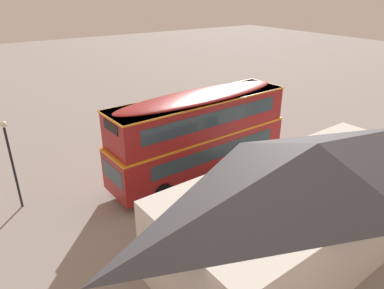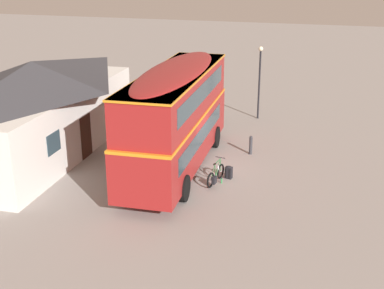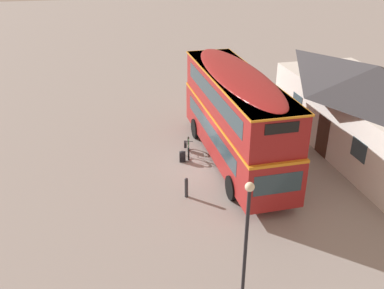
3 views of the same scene
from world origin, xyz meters
name	(u,v)px [view 3 (image 3 of 3)]	position (x,y,z in m)	size (l,w,h in m)	color
ground_plane	(215,163)	(0.00, 0.00, 0.00)	(120.00, 120.00, 0.00)	gray
double_decker_bus	(236,114)	(0.02, 0.97, 2.64)	(10.61, 3.11, 4.79)	black
touring_bicycle	(188,148)	(-1.15, -1.19, 0.37)	(1.75, 0.49, 1.03)	black
backpack_on_ground	(182,156)	(-0.42, -1.61, 0.30)	(0.32, 0.34, 0.58)	black
water_bottle_green_metal	(184,153)	(-1.05, -1.44, 0.12)	(0.06, 0.06, 0.25)	green
pub_building	(371,108)	(-0.02, 8.27, 2.37)	(13.05, 6.21, 4.64)	silver
street_lamp	(247,231)	(9.04, -1.23, 2.74)	(0.28, 0.28, 4.41)	black
kerb_bollard	(186,187)	(2.83, -1.97, 0.50)	(0.16, 0.16, 0.97)	#333338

